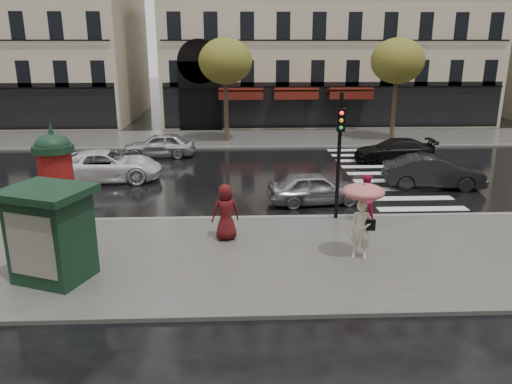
{
  "coord_description": "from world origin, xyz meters",
  "views": [
    {
      "loc": [
        -1.41,
        -14.51,
        6.4
      ],
      "look_at": [
        -0.75,
        1.5,
        1.55
      ],
      "focal_mm": 35.0,
      "sensor_mm": 36.0,
      "label": 1
    }
  ],
  "objects_px": {
    "woman_umbrella": "(363,208)",
    "car_black": "(394,150)",
    "car_white": "(106,166)",
    "car_silver": "(315,188)",
    "morris_column": "(56,177)",
    "car_darkgrey": "(433,172)",
    "car_far_silver": "(159,145)",
    "newsstand": "(51,233)",
    "man_burgundy": "(226,212)",
    "woman_red": "(365,198)",
    "traffic_light": "(340,144)"
  },
  "relations": [
    {
      "from": "car_silver",
      "to": "car_white",
      "type": "distance_m",
      "value": 10.18
    },
    {
      "from": "car_silver",
      "to": "car_white",
      "type": "xyz_separation_m",
      "value": [
        -9.41,
        3.89,
        0.07
      ]
    },
    {
      "from": "woman_umbrella",
      "to": "car_darkgrey",
      "type": "bearing_deg",
      "value": 56.01
    },
    {
      "from": "car_far_silver",
      "to": "traffic_light",
      "type": "bearing_deg",
      "value": 34.75
    },
    {
      "from": "woman_red",
      "to": "car_white",
      "type": "relative_size",
      "value": 0.34
    },
    {
      "from": "man_burgundy",
      "to": "morris_column",
      "type": "relative_size",
      "value": 0.5
    },
    {
      "from": "morris_column",
      "to": "traffic_light",
      "type": "bearing_deg",
      "value": 1.8
    },
    {
      "from": "woman_umbrella",
      "to": "woman_red",
      "type": "distance_m",
      "value": 3.35
    },
    {
      "from": "woman_umbrella",
      "to": "car_black",
      "type": "xyz_separation_m",
      "value": [
        5.03,
        12.91,
        -1.05
      ]
    },
    {
      "from": "car_black",
      "to": "man_burgundy",
      "type": "bearing_deg",
      "value": -36.49
    },
    {
      "from": "car_darkgrey",
      "to": "car_far_silver",
      "type": "height_order",
      "value": "car_darkgrey"
    },
    {
      "from": "man_burgundy",
      "to": "car_far_silver",
      "type": "xyz_separation_m",
      "value": [
        -4.03,
        12.98,
        -0.37
      ]
    },
    {
      "from": "car_silver",
      "to": "car_darkgrey",
      "type": "height_order",
      "value": "car_darkgrey"
    },
    {
      "from": "morris_column",
      "to": "traffic_light",
      "type": "distance_m",
      "value": 9.94
    },
    {
      "from": "woman_umbrella",
      "to": "car_black",
      "type": "distance_m",
      "value": 13.9
    },
    {
      "from": "woman_umbrella",
      "to": "morris_column",
      "type": "relative_size",
      "value": 0.64
    },
    {
      "from": "woman_umbrella",
      "to": "car_far_silver",
      "type": "relative_size",
      "value": 0.58
    },
    {
      "from": "morris_column",
      "to": "car_far_silver",
      "type": "xyz_separation_m",
      "value": [
        1.83,
        11.47,
        -1.21
      ]
    },
    {
      "from": "newsstand",
      "to": "car_white",
      "type": "relative_size",
      "value": 0.51
    },
    {
      "from": "man_burgundy",
      "to": "morris_column",
      "type": "distance_m",
      "value": 6.11
    },
    {
      "from": "morris_column",
      "to": "car_black",
      "type": "bearing_deg",
      "value": 33.13
    },
    {
      "from": "woman_umbrella",
      "to": "traffic_light",
      "type": "relative_size",
      "value": 0.52
    },
    {
      "from": "car_white",
      "to": "woman_red",
      "type": "bearing_deg",
      "value": -126.58
    },
    {
      "from": "newsstand",
      "to": "car_silver",
      "type": "height_order",
      "value": "newsstand"
    },
    {
      "from": "car_far_silver",
      "to": "newsstand",
      "type": "bearing_deg",
      "value": -3.37
    },
    {
      "from": "car_darkgrey",
      "to": "car_far_silver",
      "type": "distance_m",
      "value": 14.99
    },
    {
      "from": "woman_umbrella",
      "to": "man_burgundy",
      "type": "relative_size",
      "value": 1.27
    },
    {
      "from": "newsstand",
      "to": "car_darkgrey",
      "type": "distance_m",
      "value": 16.49
    },
    {
      "from": "man_burgundy",
      "to": "car_black",
      "type": "relative_size",
      "value": 0.43
    },
    {
      "from": "woman_red",
      "to": "car_darkgrey",
      "type": "relative_size",
      "value": 0.4
    },
    {
      "from": "car_black",
      "to": "car_white",
      "type": "bearing_deg",
      "value": -74.87
    },
    {
      "from": "woman_red",
      "to": "man_burgundy",
      "type": "relative_size",
      "value": 0.94
    },
    {
      "from": "man_burgundy",
      "to": "car_white",
      "type": "xyz_separation_m",
      "value": [
        -5.84,
        7.9,
        -0.33
      ]
    },
    {
      "from": "morris_column",
      "to": "car_far_silver",
      "type": "relative_size",
      "value": 0.92
    },
    {
      "from": "woman_umbrella",
      "to": "car_far_silver",
      "type": "height_order",
      "value": "woman_umbrella"
    },
    {
      "from": "car_darkgrey",
      "to": "car_black",
      "type": "height_order",
      "value": "car_darkgrey"
    },
    {
      "from": "car_silver",
      "to": "car_black",
      "type": "distance_m",
      "value": 9.12
    },
    {
      "from": "woman_red",
      "to": "morris_column",
      "type": "relative_size",
      "value": 0.47
    },
    {
      "from": "man_burgundy",
      "to": "car_black",
      "type": "xyz_separation_m",
      "value": [
        9.1,
        11.27,
        -0.42
      ]
    },
    {
      "from": "man_burgundy",
      "to": "car_white",
      "type": "height_order",
      "value": "man_burgundy"
    },
    {
      "from": "car_black",
      "to": "car_far_silver",
      "type": "height_order",
      "value": "car_far_silver"
    },
    {
      "from": "man_burgundy",
      "to": "newsstand",
      "type": "distance_m",
      "value": 5.38
    },
    {
      "from": "woman_umbrella",
      "to": "woman_red",
      "type": "height_order",
      "value": "woman_umbrella"
    },
    {
      "from": "newsstand",
      "to": "car_silver",
      "type": "distance_m",
      "value": 10.62
    },
    {
      "from": "car_darkgrey",
      "to": "car_black",
      "type": "xyz_separation_m",
      "value": [
        -0.2,
        5.16,
        -0.09
      ]
    },
    {
      "from": "car_darkgrey",
      "to": "man_burgundy",
      "type": "bearing_deg",
      "value": 130.09
    },
    {
      "from": "man_burgundy",
      "to": "traffic_light",
      "type": "xyz_separation_m",
      "value": [
        4.03,
        1.82,
        1.85
      ]
    },
    {
      "from": "morris_column",
      "to": "car_darkgrey",
      "type": "relative_size",
      "value": 0.84
    },
    {
      "from": "car_silver",
      "to": "car_far_silver",
      "type": "relative_size",
      "value": 0.95
    },
    {
      "from": "car_silver",
      "to": "traffic_light",
      "type": "bearing_deg",
      "value": -174.94
    }
  ]
}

